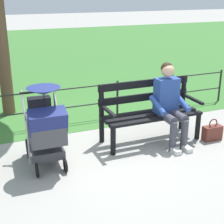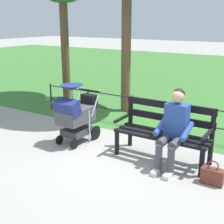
{
  "view_description": "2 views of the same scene",
  "coord_description": "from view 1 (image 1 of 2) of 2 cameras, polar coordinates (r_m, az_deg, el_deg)",
  "views": [
    {
      "loc": [
        1.82,
        4.36,
        2.34
      ],
      "look_at": [
        0.07,
        0.09,
        0.64
      ],
      "focal_mm": 53.82,
      "sensor_mm": 36.0,
      "label": 1
    },
    {
      "loc": [
        -2.48,
        4.44,
        2.29
      ],
      "look_at": [
        0.34,
        -0.03,
        0.69
      ],
      "focal_mm": 48.8,
      "sensor_mm": 36.0,
      "label": 2
    }
  ],
  "objects": [
    {
      "name": "stroller",
      "position": [
        4.63,
        -11.27,
        -2.29
      ],
      "size": [
        0.53,
        0.9,
        1.15
      ],
      "color": "black",
      "rests_on": "ground"
    },
    {
      "name": "park_fence",
      "position": [
        6.23,
        -4.23,
        2.21
      ],
      "size": [
        6.12,
        0.04,
        0.7
      ],
      "color": "black",
      "rests_on": "ground"
    },
    {
      "name": "person_on_bench",
      "position": [
        5.31,
        9.77,
        1.71
      ],
      "size": [
        0.53,
        0.74,
        1.28
      ],
      "color": "#42424C",
      "rests_on": "ground"
    },
    {
      "name": "park_bench",
      "position": [
        5.42,
        6.26,
        0.59
      ],
      "size": [
        1.6,
        0.6,
        0.96
      ],
      "color": "black",
      "rests_on": "ground"
    },
    {
      "name": "ground_plane",
      "position": [
        5.27,
        0.32,
        -6.11
      ],
      "size": [
        60.0,
        60.0,
        0.0
      ],
      "primitive_type": "plane",
      "color": "#9E9B93"
    },
    {
      "name": "grass_lawn",
      "position": [
        13.48,
        -14.4,
        9.64
      ],
      "size": [
        40.0,
        16.0,
        0.01
      ],
      "primitive_type": "cube",
      "color": "#3D7533",
      "rests_on": "ground"
    },
    {
      "name": "handbag",
      "position": [
        5.73,
        16.66,
        -3.36
      ],
      "size": [
        0.32,
        0.14,
        0.37
      ],
      "color": "brown",
      "rests_on": "ground"
    }
  ]
}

